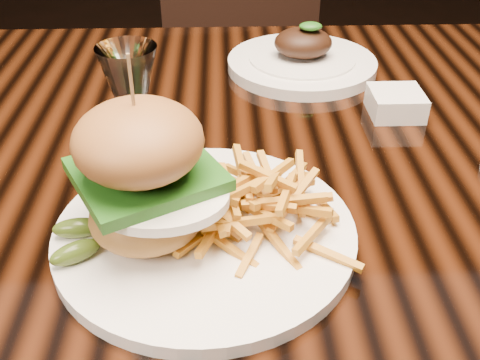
{
  "coord_description": "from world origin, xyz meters",
  "views": [
    {
      "loc": [
        -0.01,
        -0.61,
        1.12
      ],
      "look_at": [
        0.01,
        -0.16,
        0.81
      ],
      "focal_mm": 42.0,
      "sensor_mm": 36.0,
      "label": 1
    }
  ],
  "objects_px": {
    "burger_plate": "(195,199)",
    "wine_glass": "(131,89)",
    "far_dish": "(302,60)",
    "dining_table": "(231,197)",
    "chair_far": "(248,47)"
  },
  "relations": [
    {
      "from": "burger_plate",
      "to": "wine_glass",
      "type": "bearing_deg",
      "value": 107.78
    },
    {
      "from": "burger_plate",
      "to": "far_dish",
      "type": "height_order",
      "value": "burger_plate"
    },
    {
      "from": "dining_table",
      "to": "chair_far",
      "type": "xyz_separation_m",
      "value": [
        0.07,
        0.89,
        -0.13
      ]
    },
    {
      "from": "dining_table",
      "to": "burger_plate",
      "type": "xyz_separation_m",
      "value": [
        -0.04,
        -0.18,
        0.13
      ]
    },
    {
      "from": "far_dish",
      "to": "dining_table",
      "type": "bearing_deg",
      "value": -116.41
    },
    {
      "from": "dining_table",
      "to": "burger_plate",
      "type": "distance_m",
      "value": 0.22
    },
    {
      "from": "far_dish",
      "to": "chair_far",
      "type": "distance_m",
      "value": 0.69
    },
    {
      "from": "burger_plate",
      "to": "wine_glass",
      "type": "xyz_separation_m",
      "value": [
        -0.07,
        0.1,
        0.07
      ]
    },
    {
      "from": "far_dish",
      "to": "wine_glass",
      "type": "bearing_deg",
      "value": -124.66
    },
    {
      "from": "chair_far",
      "to": "far_dish",
      "type": "bearing_deg",
      "value": -93.16
    },
    {
      "from": "burger_plate",
      "to": "chair_far",
      "type": "relative_size",
      "value": 0.32
    },
    {
      "from": "wine_glass",
      "to": "dining_table",
      "type": "bearing_deg",
      "value": 37.87
    },
    {
      "from": "far_dish",
      "to": "chair_far",
      "type": "height_order",
      "value": "chair_far"
    },
    {
      "from": "wine_glass",
      "to": "far_dish",
      "type": "relative_size",
      "value": 0.7
    },
    {
      "from": "burger_plate",
      "to": "chair_far",
      "type": "xyz_separation_m",
      "value": [
        0.1,
        1.07,
        -0.26
      ]
    }
  ]
}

